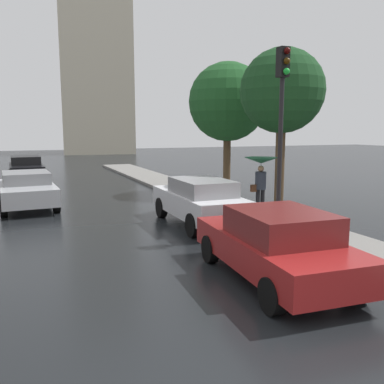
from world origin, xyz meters
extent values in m
cube|color=#B2B5BA|center=(-1.88, 13.57, 0.61)|extent=(2.02, 4.22, 0.61)
cube|color=gray|center=(-1.89, 13.88, 1.12)|extent=(1.71, 2.18, 0.42)
cylinder|color=black|center=(-0.97, 12.24, 0.30)|extent=(0.25, 0.62, 0.61)
cylinder|color=black|center=(-2.66, 12.16, 0.30)|extent=(0.25, 0.62, 0.61)
cylinder|color=black|center=(-1.09, 14.97, 0.30)|extent=(0.25, 0.62, 0.61)
cylinder|color=black|center=(-2.78, 14.90, 0.30)|extent=(0.25, 0.62, 0.61)
cube|color=maroon|center=(2.41, 3.76, 0.59)|extent=(2.08, 4.24, 0.58)
cube|color=maroon|center=(2.39, 3.57, 1.14)|extent=(1.70, 2.02, 0.52)
cylinder|color=black|center=(1.70, 5.17, 0.30)|extent=(0.27, 0.62, 0.61)
cylinder|color=black|center=(3.33, 5.05, 0.30)|extent=(0.27, 0.62, 0.61)
cylinder|color=black|center=(1.49, 2.46, 0.30)|extent=(0.27, 0.62, 0.61)
cylinder|color=black|center=(3.12, 2.34, 0.30)|extent=(0.27, 0.62, 0.61)
cube|color=black|center=(-1.77, 21.63, 0.67)|extent=(1.79, 4.25, 0.68)
cube|color=black|center=(-1.77, 21.79, 1.24)|extent=(1.54, 2.14, 0.45)
cylinder|color=black|center=(-0.96, 20.26, 0.33)|extent=(0.24, 0.67, 0.66)
cylinder|color=black|center=(-2.51, 20.23, 0.33)|extent=(0.24, 0.67, 0.66)
cylinder|color=black|center=(-1.03, 23.04, 0.33)|extent=(0.24, 0.67, 0.66)
cylinder|color=black|center=(-2.58, 23.00, 0.33)|extent=(0.24, 0.67, 0.66)
cube|color=silver|center=(2.94, 8.66, 0.66)|extent=(1.66, 4.22, 0.65)
cube|color=gray|center=(2.93, 8.36, 1.21)|extent=(1.45, 2.20, 0.46)
cylinder|color=black|center=(2.21, 10.06, 0.33)|extent=(0.23, 0.67, 0.67)
cylinder|color=black|center=(3.70, 10.04, 0.33)|extent=(0.23, 0.67, 0.67)
cylinder|color=black|center=(2.18, 7.28, 0.33)|extent=(0.23, 0.67, 0.67)
cylinder|color=black|center=(3.67, 7.27, 0.33)|extent=(0.23, 0.67, 0.67)
cylinder|color=black|center=(5.48, 8.99, 0.53)|extent=(0.14, 0.14, 0.77)
cylinder|color=black|center=(5.30, 9.00, 0.53)|extent=(0.14, 0.14, 0.77)
cylinder|color=#232833|center=(5.39, 8.99, 1.21)|extent=(0.37, 0.37, 0.60)
sphere|color=#8C6647|center=(5.39, 8.99, 1.61)|extent=(0.21, 0.21, 0.21)
cube|color=#3F2314|center=(5.12, 9.01, 0.96)|extent=(0.21, 0.11, 0.24)
cylinder|color=#4C4C51|center=(5.39, 8.99, 1.57)|extent=(0.02, 0.02, 0.84)
cone|color=#144C2D|center=(5.39, 8.99, 1.89)|extent=(1.12, 1.12, 0.20)
cylinder|color=black|center=(4.27, 6.34, 2.19)|extent=(0.12, 0.12, 4.10)
cube|color=black|center=(4.27, 6.34, 4.62)|extent=(0.26, 0.26, 0.75)
sphere|color=#360503|center=(4.27, 6.17, 4.87)|extent=(0.17, 0.17, 0.17)
sphere|color=#392405|center=(4.27, 6.17, 4.62)|extent=(0.17, 0.17, 0.17)
sphere|color=green|center=(4.27, 6.17, 4.37)|extent=(0.17, 0.17, 0.17)
cylinder|color=#4C3823|center=(6.73, 13.99, 1.46)|extent=(0.34, 0.34, 2.92)
sphere|color=#1E5123|center=(6.73, 13.99, 4.15)|extent=(3.54, 3.54, 3.54)
cylinder|color=#4C3823|center=(6.58, 9.62, 1.61)|extent=(0.34, 0.34, 3.23)
sphere|color=#19421E|center=(6.58, 9.62, 4.27)|extent=(2.98, 2.98, 2.98)
cube|color=beige|center=(7.30, 50.67, 12.22)|extent=(9.32, 11.23, 24.45)
camera|label=1|loc=(-2.08, -2.70, 2.91)|focal=38.19mm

